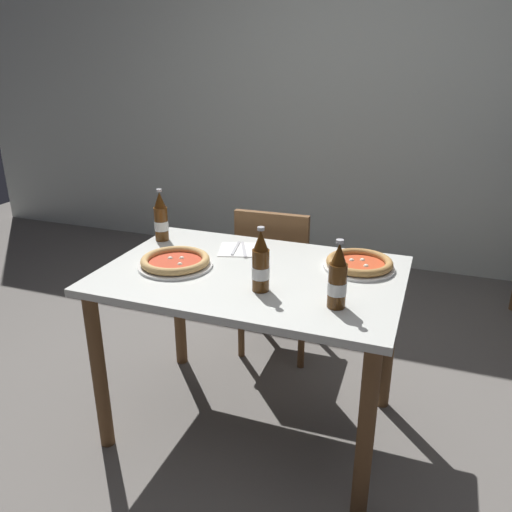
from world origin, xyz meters
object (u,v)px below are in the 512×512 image
Objects in this scene: beer_bottle_center at (161,219)px; napkin_with_cutlery at (240,249)px; dining_table_main at (252,297)px; beer_bottle_right at (261,264)px; chair_behind_table at (277,274)px; pizza_margherita_near at (175,262)px; beer_bottle_left at (338,279)px; pizza_marinara_far at (359,264)px.

beer_bottle_center reaches higher than napkin_with_cutlery.
beer_bottle_right reaches higher than dining_table_main.
dining_table_main is 0.28m from beer_bottle_right.
dining_table_main is 0.63m from chair_behind_table.
dining_table_main is 3.89× the size of pizza_margherita_near.
chair_behind_table is 3.44× the size of beer_bottle_left.
beer_bottle_center is at bearing 39.84° from chair_behind_table.
beer_bottle_left is at bearing -92.67° from pizza_marinara_far.
chair_behind_table is 0.71m from pizza_marinara_far.
dining_table_main is 4.11× the size of pizza_marinara_far.
beer_bottle_right is (0.63, -0.37, 0.00)m from beer_bottle_center.
napkin_with_cutlery is at bearing 142.26° from beer_bottle_left.
beer_bottle_center is at bearing 158.16° from dining_table_main.
pizza_margherita_near is 1.25× the size of beer_bottle_left.
pizza_margherita_near is at bearing -169.81° from dining_table_main.
dining_table_main is at bearing -57.22° from napkin_with_cutlery.
napkin_with_cutlery is (0.18, 0.27, -0.02)m from pizza_margherita_near.
beer_bottle_left reaches higher than pizza_marinara_far.
beer_bottle_left and beer_bottle_center have the same top height.
beer_bottle_right reaches higher than chair_behind_table.
chair_behind_table is at bearing 139.02° from pizza_marinara_far.
beer_bottle_center is at bearing -179.94° from napkin_with_cutlery.
beer_bottle_center is (-0.54, 0.21, 0.22)m from dining_table_main.
beer_bottle_left is at bearing -23.72° from beer_bottle_center.
napkin_with_cutlery is (-0.05, -0.39, 0.27)m from chair_behind_table.
beer_bottle_left is at bearing -26.25° from dining_table_main.
dining_table_main is at bearing 121.39° from beer_bottle_right.
pizza_margherita_near is at bearing -123.20° from napkin_with_cutlery.
chair_behind_table is at bearing 82.63° from napkin_with_cutlery.
chair_behind_table is 3.44× the size of beer_bottle_right.
beer_bottle_center is at bearing 128.90° from pizza_margherita_near.
beer_bottle_left is 1.00m from beer_bottle_center.
beer_bottle_left is at bearing -37.74° from napkin_with_cutlery.
chair_behind_table reaches higher than pizza_margherita_near.
chair_behind_table reaches higher than napkin_with_cutlery.
pizza_marinara_far is 1.18× the size of beer_bottle_left.
beer_bottle_left is (0.38, -0.19, 0.22)m from dining_table_main.
pizza_margherita_near is 0.72m from beer_bottle_left.
dining_table_main is 0.46m from pizza_marinara_far.
pizza_margherita_near is 0.43m from beer_bottle_right.
beer_bottle_right is (0.41, -0.10, 0.08)m from pizza_margherita_near.
dining_table_main is at bearing 153.75° from beer_bottle_left.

